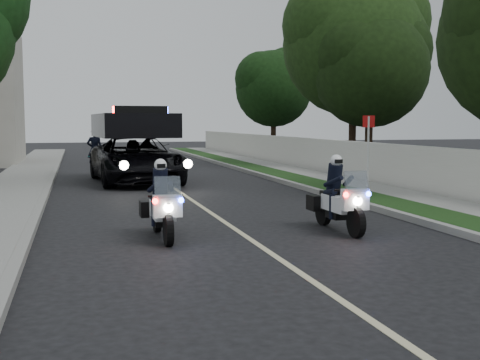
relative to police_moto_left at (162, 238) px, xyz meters
name	(u,v)px	position (x,y,z in m)	size (l,w,h in m)	color
ground	(303,275)	(1.61, -3.35, 0.00)	(120.00, 120.00, 0.00)	black
curb_right	(310,189)	(5.71, 6.65, 0.07)	(0.20, 60.00, 0.15)	gray
grass_verge	(330,188)	(6.41, 6.65, 0.08)	(1.20, 60.00, 0.16)	#193814
sidewalk_right	(366,187)	(7.71, 6.65, 0.08)	(1.40, 60.00, 0.16)	gray
property_wall	(394,166)	(8.71, 6.65, 0.75)	(0.22, 60.00, 1.50)	beige
curb_left	(44,197)	(-2.49, 6.65, 0.07)	(0.20, 60.00, 0.15)	gray
sidewalk_left	(3,198)	(-3.59, 6.65, 0.08)	(2.00, 60.00, 0.16)	gray
lane_marking	(185,195)	(1.61, 6.65, 0.00)	(0.12, 50.00, 0.01)	#BFB78C
police_moto_left	(162,238)	(0.00, 0.00, 0.00)	(0.63, 1.81, 1.54)	silver
police_moto_right	(338,231)	(3.62, -0.15, 0.00)	(0.65, 1.85, 1.58)	silver
police_suv	(136,183)	(0.55, 10.98, 0.00)	(2.85, 6.16, 2.99)	black
bicycle	(95,175)	(-0.82, 14.48, 0.00)	(0.56, 1.61, 0.84)	black
cyclist	(95,175)	(-0.82, 14.48, 0.00)	(0.63, 0.42, 1.76)	black
sign_post	(367,191)	(7.61, 6.37, 0.00)	(0.40, 0.40, 2.53)	red
tree_right_c	(368,169)	(11.78, 14.49, 0.00)	(5.47, 5.47, 9.12)	black
tree_right_d	(352,167)	(11.67, 16.03, 0.00)	(6.96, 6.96, 11.59)	#203D14
tree_right_e	(273,154)	(11.64, 28.37, 0.00)	(5.26, 5.26, 8.76)	black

